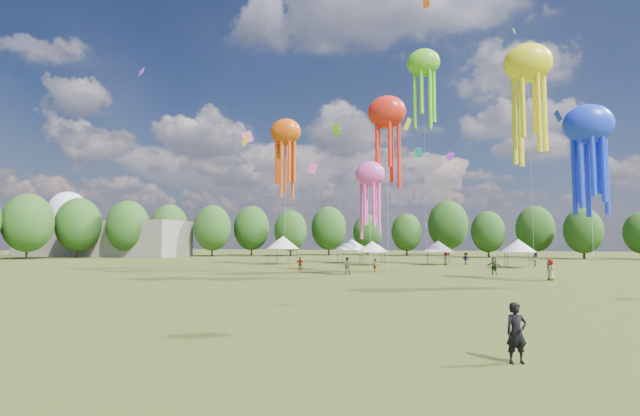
# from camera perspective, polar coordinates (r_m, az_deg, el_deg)

# --- Properties ---
(ground) EXTENTS (300.00, 300.00, 0.00)m
(ground) POSITION_cam_1_polar(r_m,az_deg,el_deg) (16.99, -1.33, -16.79)
(ground) COLOR #384416
(ground) RESTS_ON ground
(observer_main) EXTENTS (0.79, 0.66, 1.84)m
(observer_main) POSITION_cam_1_polar(r_m,az_deg,el_deg) (15.65, 23.35, -14.14)
(observer_main) COLOR black
(observer_main) RESTS_ON ground
(spectator_near) EXTENTS (0.95, 0.76, 1.84)m
(spectator_near) POSITION_cam_1_polar(r_m,az_deg,el_deg) (50.36, 3.37, -7.22)
(spectator_near) COLOR gray
(spectator_near) RESTS_ON ground
(spectators_far) EXTENTS (30.36, 27.42, 1.93)m
(spectators_far) POSITION_cam_1_polar(r_m,az_deg,el_deg) (61.40, 18.12, -6.47)
(spectators_far) COLOR gray
(spectators_far) RESTS_ON ground
(festival_tents) EXTENTS (38.89, 11.75, 4.38)m
(festival_tents) POSITION_cam_1_polar(r_m,az_deg,el_deg) (70.53, 7.36, -4.60)
(festival_tents) COLOR #47474C
(festival_tents) RESTS_ON ground
(show_kites) EXTENTS (38.20, 24.45, 30.14)m
(show_kites) POSITION_cam_1_polar(r_m,az_deg,el_deg) (60.11, 15.41, 11.69)
(show_kites) COLOR red
(show_kites) RESTS_ON ground
(small_kites) EXTENTS (71.98, 68.08, 45.45)m
(small_kites) POSITION_cam_1_polar(r_m,az_deg,el_deg) (61.84, 10.51, 21.79)
(small_kites) COLOR red
(small_kites) RESTS_ON ground
(treeline) EXTENTS (201.57, 95.24, 13.43)m
(treeline) POSITION_cam_1_polar(r_m,az_deg,el_deg) (78.89, 9.32, -1.93)
(treeline) COLOR #38281C
(treeline) RESTS_ON ground
(hangar) EXTENTS (40.00, 12.00, 8.00)m
(hangar) POSITION_cam_1_polar(r_m,az_deg,el_deg) (116.70, -25.57, -3.49)
(hangar) COLOR gray
(hangar) RESTS_ON ground
(radome) EXTENTS (9.00, 9.00, 16.00)m
(radome) POSITION_cam_1_polar(r_m,az_deg,el_deg) (132.15, -29.00, -0.80)
(radome) COLOR white
(radome) RESTS_ON ground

